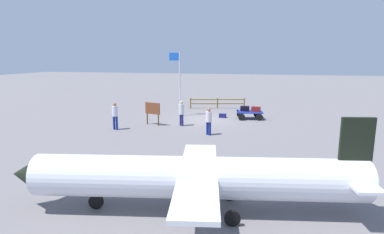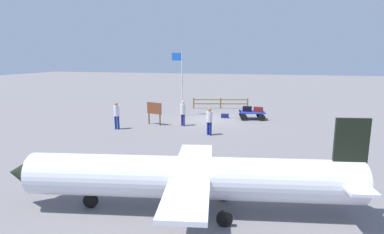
# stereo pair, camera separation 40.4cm
# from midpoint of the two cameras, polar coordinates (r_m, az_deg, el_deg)

# --- Properties ---
(ground_plane) EXTENTS (120.00, 120.00, 0.00)m
(ground_plane) POSITION_cam_midpoint_polar(r_m,az_deg,el_deg) (22.57, 3.76, -0.46)
(ground_plane) COLOR slate
(luggage_cart) EXTENTS (1.99, 1.66, 0.58)m
(luggage_cart) POSITION_cam_midpoint_polar(r_m,az_deg,el_deg) (23.03, 11.28, 0.68)
(luggage_cart) COLOR #2337AC
(luggage_cart) RESTS_ON ground
(suitcase_navy) EXTENTS (0.65, 0.42, 0.35)m
(suitcase_navy) POSITION_cam_midpoint_polar(r_m,az_deg,el_deg) (22.82, 12.46, 1.35)
(suitcase_navy) COLOR maroon
(suitcase_navy) RESTS_ON luggage_cart
(suitcase_grey) EXTENTS (0.63, 0.39, 0.37)m
(suitcase_grey) POSITION_cam_midpoint_polar(r_m,az_deg,el_deg) (22.86, 10.50, 1.46)
(suitcase_grey) COLOR black
(suitcase_grey) RESTS_ON luggage_cart
(suitcase_dark) EXTENTS (0.53, 0.30, 0.30)m
(suitcase_dark) POSITION_cam_midpoint_polar(r_m,az_deg,el_deg) (23.27, 6.51, 0.21)
(suitcase_dark) COLOR navy
(suitcase_dark) RESTS_ON ground
(worker_lead) EXTENTS (0.48, 0.48, 1.58)m
(worker_lead) POSITION_cam_midpoint_polar(r_m,az_deg,el_deg) (17.93, 3.82, -0.44)
(worker_lead) COLOR navy
(worker_lead) RESTS_ON ground
(worker_trailing) EXTENTS (0.50, 0.50, 1.65)m
(worker_trailing) POSITION_cam_midpoint_polar(r_m,az_deg,el_deg) (20.32, -1.10, 1.06)
(worker_trailing) COLOR navy
(worker_trailing) RESTS_ON ground
(worker_supervisor) EXTENTS (0.38, 0.38, 1.69)m
(worker_supervisor) POSITION_cam_midpoint_polar(r_m,az_deg,el_deg) (19.85, -13.00, 0.59)
(worker_supervisor) COLOR navy
(worker_supervisor) RESTS_ON ground
(airplane_near) EXTENTS (10.28, 5.62, 2.85)m
(airplane_near) POSITION_cam_midpoint_polar(r_m,az_deg,el_deg) (9.14, -0.57, -10.85)
(airplane_near) COLOR white
(airplane_near) RESTS_ON ground
(flagpole) EXTENTS (0.85, 0.10, 4.83)m
(flagpole) POSITION_cam_midpoint_polar(r_m,az_deg,el_deg) (23.67, -1.52, 7.04)
(flagpole) COLOR silver
(flagpole) RESTS_ON ground
(signboard) EXTENTS (1.12, 0.39, 1.49)m
(signboard) POSITION_cam_midpoint_polar(r_m,az_deg,el_deg) (20.74, -6.33, 1.29)
(signboard) COLOR #4C3319
(signboard) RESTS_ON ground
(wooden_fence) EXTENTS (4.67, 1.25, 0.90)m
(wooden_fence) POSITION_cam_midpoint_polar(r_m,az_deg,el_deg) (27.41, 5.64, 2.67)
(wooden_fence) COLOR olive
(wooden_fence) RESTS_ON ground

